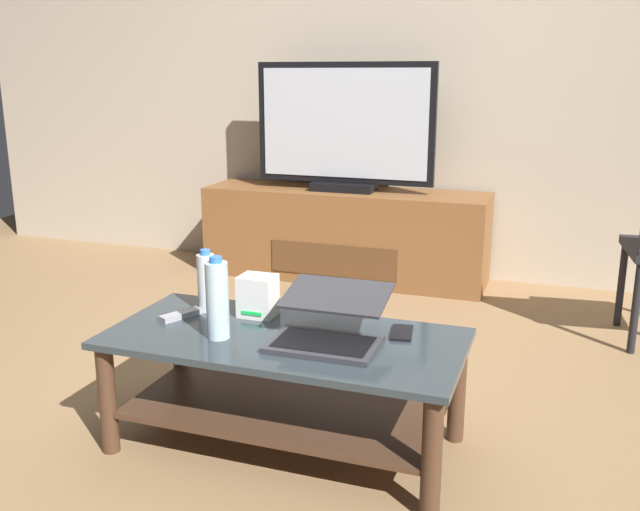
# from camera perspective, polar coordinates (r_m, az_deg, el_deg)

# --- Properties ---
(ground_plane) EXTENTS (7.68, 7.68, 0.00)m
(ground_plane) POSITION_cam_1_polar(r_m,az_deg,el_deg) (2.76, -2.45, -12.47)
(ground_plane) COLOR olive
(back_wall) EXTENTS (6.40, 0.12, 2.80)m
(back_wall) POSITION_cam_1_polar(r_m,az_deg,el_deg) (4.50, 7.91, 16.31)
(back_wall) COLOR #B2A38C
(back_wall) RESTS_ON ground
(coffee_table) EXTENTS (1.20, 0.57, 0.41)m
(coffee_table) POSITION_cam_1_polar(r_m,az_deg,el_deg) (2.41, -2.90, -9.37)
(coffee_table) COLOR #2D383D
(coffee_table) RESTS_ON ground
(media_cabinet) EXTENTS (1.77, 0.46, 0.56)m
(media_cabinet) POSITION_cam_1_polar(r_m,az_deg,el_deg) (4.39, 2.02, 1.75)
(media_cabinet) COLOR brown
(media_cabinet) RESTS_ON ground
(television) EXTENTS (1.11, 0.20, 0.77)m
(television) POSITION_cam_1_polar(r_m,az_deg,el_deg) (4.27, 2.01, 10.24)
(television) COLOR black
(television) RESTS_ON media_cabinet
(laptop) EXTENTS (0.35, 0.38, 0.16)m
(laptop) POSITION_cam_1_polar(r_m,az_deg,el_deg) (2.29, 0.75, -5.62)
(laptop) COLOR #333338
(laptop) RESTS_ON coffee_table
(router_box) EXTENTS (0.13, 0.11, 0.15)m
(router_box) POSITION_cam_1_polar(r_m,az_deg,el_deg) (2.53, -5.11, -3.30)
(router_box) COLOR white
(router_box) RESTS_ON coffee_table
(water_bottle_near) EXTENTS (0.08, 0.08, 0.28)m
(water_bottle_near) POSITION_cam_1_polar(r_m,az_deg,el_deg) (2.32, -8.39, -3.58)
(water_bottle_near) COLOR silver
(water_bottle_near) RESTS_ON coffee_table
(water_bottle_far) EXTENTS (0.07, 0.07, 0.23)m
(water_bottle_far) POSITION_cam_1_polar(r_m,az_deg,el_deg) (2.59, -9.27, -2.16)
(water_bottle_far) COLOR silver
(water_bottle_far) RESTS_ON coffee_table
(cell_phone) EXTENTS (0.09, 0.15, 0.01)m
(cell_phone) POSITION_cam_1_polar(r_m,az_deg,el_deg) (2.38, 6.69, -6.29)
(cell_phone) COLOR black
(cell_phone) RESTS_ON coffee_table
(tv_remote) EXTENTS (0.11, 0.16, 0.02)m
(tv_remote) POSITION_cam_1_polar(r_m,az_deg,el_deg) (2.57, -11.30, -4.78)
(tv_remote) COLOR #99999E
(tv_remote) RESTS_ON coffee_table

